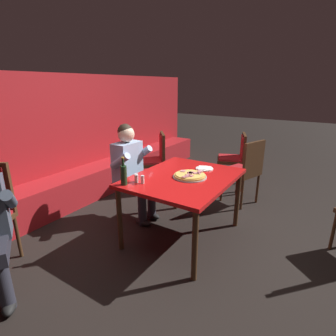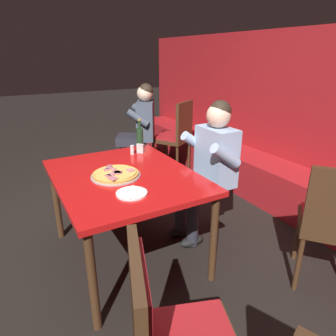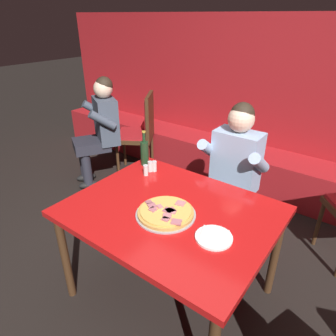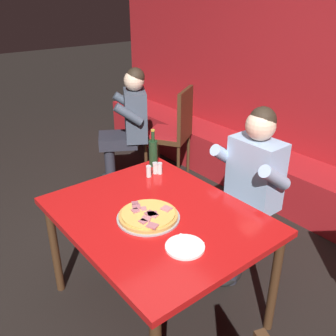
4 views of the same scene
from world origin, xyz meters
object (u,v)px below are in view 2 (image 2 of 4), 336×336
object	(u,v)px
dining_chair_near_left	(336,219)
dining_chair_far_left	(177,133)
main_dining_table	(124,183)
plate_white_paper	(132,193)
diner_standing_companion	(140,126)
pizza	(116,174)
beer_bottle	(140,138)
shaker_oregano	(138,149)
shaker_parmesan	(142,149)
shaker_black_pepper	(132,150)
diner_seated_blue_shirt	(208,166)

from	to	relation	value
dining_chair_near_left	dining_chair_far_left	xyz separation A→B (m)	(-2.50, 0.22, 0.03)
main_dining_table	plate_white_paper	bearing A→B (deg)	-13.48
dining_chair_far_left	diner_standing_companion	bearing A→B (deg)	-115.24
pizza	dining_chair_far_left	size ratio (longest dim) A/B	0.36
pizza	beer_bottle	distance (m)	0.73
plate_white_paper	diner_standing_companion	size ratio (longest dim) A/B	0.16
shaker_oregano	dining_chair_near_left	xyz separation A→B (m)	(1.48, 0.81, -0.23)
pizza	shaker_parmesan	distance (m)	0.59
pizza	shaker_black_pepper	size ratio (longest dim) A/B	4.36
dining_chair_near_left	diner_standing_companion	world-z (taller)	diner_standing_companion
beer_bottle	dining_chair_near_left	distance (m)	1.79
main_dining_table	beer_bottle	size ratio (longest dim) A/B	4.40
beer_bottle	shaker_parmesan	size ratio (longest dim) A/B	3.40
shaker_oregano	diner_seated_blue_shirt	bearing A→B (deg)	43.64
diner_standing_companion	shaker_parmesan	bearing A→B (deg)	-23.24
shaker_oregano	dining_chair_near_left	bearing A→B (deg)	28.67
shaker_black_pepper	dining_chair_far_left	bearing A→B (deg)	133.19
pizza	diner_seated_blue_shirt	distance (m)	0.85
shaker_black_pepper	diner_seated_blue_shirt	world-z (taller)	diner_seated_blue_shirt
pizza	beer_bottle	bearing A→B (deg)	140.89
diner_standing_companion	shaker_black_pepper	bearing A→B (deg)	-26.85
diner_seated_blue_shirt	diner_standing_companion	world-z (taller)	same
plate_white_paper	shaker_black_pepper	world-z (taller)	shaker_black_pepper
diner_seated_blue_shirt	dining_chair_far_left	bearing A→B (deg)	159.11
beer_bottle	shaker_parmesan	xyz separation A→B (m)	(0.14, -0.05, -0.07)
main_dining_table	plate_white_paper	xyz separation A→B (m)	(0.36, -0.09, 0.08)
shaker_parmesan	diner_standing_companion	distance (m)	1.38
beer_bottle	shaker_black_pepper	world-z (taller)	beer_bottle
shaker_oregano	shaker_parmesan	bearing A→B (deg)	44.68
dining_chair_near_left	dining_chair_far_left	bearing A→B (deg)	174.96
main_dining_table	pizza	distance (m)	0.12
beer_bottle	plate_white_paper	bearing A→B (deg)	-27.49
pizza	beer_bottle	size ratio (longest dim) A/B	1.28
main_dining_table	diner_seated_blue_shirt	bearing A→B (deg)	86.62
diner_standing_companion	dining_chair_far_left	bearing A→B (deg)	64.76
shaker_parmesan	shaker_black_pepper	xyz separation A→B (m)	(-0.01, -0.09, 0.00)
shaker_parmesan	dining_chair_near_left	bearing A→B (deg)	28.35
pizza	shaker_parmesan	xyz separation A→B (m)	(-0.43, 0.41, 0.02)
main_dining_table	shaker_parmesan	distance (m)	0.55
beer_bottle	main_dining_table	bearing A→B (deg)	-35.12
main_dining_table	plate_white_paper	distance (m)	0.38
shaker_black_pepper	diner_standing_companion	bearing A→B (deg)	153.15
pizza	diner_seated_blue_shirt	size ratio (longest dim) A/B	0.29
shaker_parmesan	dining_chair_far_left	bearing A→B (deg)	135.96
beer_bottle	shaker_parmesan	distance (m)	0.16
plate_white_paper	dining_chair_far_left	size ratio (longest dim) A/B	0.20
pizza	shaker_oregano	world-z (taller)	shaker_oregano
shaker_oregano	diner_standing_companion	xyz separation A→B (m)	(-1.24, 0.57, -0.10)
shaker_parmesan	shaker_black_pepper	bearing A→B (deg)	-96.16
pizza	diner_standing_companion	bearing A→B (deg)	150.51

